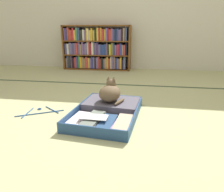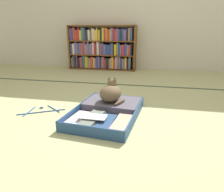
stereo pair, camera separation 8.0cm
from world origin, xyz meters
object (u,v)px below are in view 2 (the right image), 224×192
object	(u,v)px
open_suitcase	(108,111)
bookshelf	(102,48)
clothes_hanger	(41,111)
black_cat	(111,93)

from	to	relation	value
open_suitcase	bookshelf	bearing A→B (deg)	105.53
bookshelf	clothes_hanger	xyz separation A→B (m)	(-0.05, -2.31, -0.41)
bookshelf	black_cat	distance (m)	2.22
clothes_hanger	open_suitcase	bearing A→B (deg)	3.30
open_suitcase	black_cat	size ratio (longest dim) A/B	2.96
open_suitcase	black_cat	world-z (taller)	black_cat
bookshelf	clothes_hanger	world-z (taller)	bookshelf
bookshelf	open_suitcase	size ratio (longest dim) A/B	1.53
black_cat	clothes_hanger	distance (m)	0.72
bookshelf	black_cat	bearing A→B (deg)	-73.56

